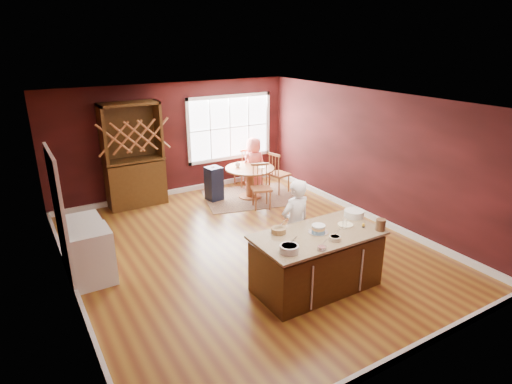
{
  "coord_description": "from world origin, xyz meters",
  "views": [
    {
      "loc": [
        -3.49,
        -6.15,
        3.7
      ],
      "look_at": [
        0.24,
        0.07,
        1.05
      ],
      "focal_mm": 30.0,
      "sensor_mm": 36.0,
      "label": 1
    }
  ],
  "objects_px": {
    "dining_table": "(250,176)",
    "chair_east": "(279,172)",
    "kitchen_island": "(316,262)",
    "chair_south": "(261,187)",
    "chair_north": "(243,166)",
    "dryer": "(84,242)",
    "layer_cake": "(318,229)",
    "toddler": "(215,166)",
    "washer": "(92,256)",
    "baker": "(295,225)",
    "seated_woman": "(254,164)",
    "hutch": "(133,155)",
    "high_chair": "(214,183)"
  },
  "relations": [
    {
      "from": "toddler",
      "to": "chair_north",
      "type": "bearing_deg",
      "value": 25.35
    },
    {
      "from": "layer_cake",
      "to": "hutch",
      "type": "xyz_separation_m",
      "value": [
        -1.39,
        4.85,
        0.2
      ]
    },
    {
      "from": "dining_table",
      "to": "chair_north",
      "type": "distance_m",
      "value": 0.89
    },
    {
      "from": "layer_cake",
      "to": "seated_woman",
      "type": "xyz_separation_m",
      "value": [
        1.46,
        4.35,
        -0.3
      ]
    },
    {
      "from": "layer_cake",
      "to": "chair_north",
      "type": "height_order",
      "value": "chair_north"
    },
    {
      "from": "dining_table",
      "to": "layer_cake",
      "type": "relative_size",
      "value": 4.02
    },
    {
      "from": "baker",
      "to": "chair_north",
      "type": "relative_size",
      "value": 1.5
    },
    {
      "from": "chair_south",
      "to": "toddler",
      "type": "bearing_deg",
      "value": 139.88
    },
    {
      "from": "chair_north",
      "to": "seated_woman",
      "type": "distance_m",
      "value": 0.45
    },
    {
      "from": "chair_south",
      "to": "layer_cake",
      "type": "bearing_deg",
      "value": -87.56
    },
    {
      "from": "toddler",
      "to": "washer",
      "type": "height_order",
      "value": "toddler"
    },
    {
      "from": "chair_south",
      "to": "toddler",
      "type": "distance_m",
      "value": 1.28
    },
    {
      "from": "chair_north",
      "to": "hutch",
      "type": "bearing_deg",
      "value": -6.24
    },
    {
      "from": "baker",
      "to": "washer",
      "type": "distance_m",
      "value": 3.28
    },
    {
      "from": "dining_table",
      "to": "toddler",
      "type": "bearing_deg",
      "value": 154.98
    },
    {
      "from": "layer_cake",
      "to": "hutch",
      "type": "bearing_deg",
      "value": 105.98
    },
    {
      "from": "kitchen_island",
      "to": "chair_east",
      "type": "distance_m",
      "value": 4.34
    },
    {
      "from": "chair_north",
      "to": "hutch",
      "type": "height_order",
      "value": "hutch"
    },
    {
      "from": "layer_cake",
      "to": "chair_south",
      "type": "relative_size",
      "value": 0.29
    },
    {
      "from": "kitchen_island",
      "to": "high_chair",
      "type": "bearing_deg",
      "value": 85.87
    },
    {
      "from": "chair_north",
      "to": "chair_south",
      "type": "bearing_deg",
      "value": 70.78
    },
    {
      "from": "kitchen_island",
      "to": "chair_east",
      "type": "relative_size",
      "value": 1.86
    },
    {
      "from": "baker",
      "to": "hutch",
      "type": "bearing_deg",
      "value": -75.88
    },
    {
      "from": "seated_woman",
      "to": "dryer",
      "type": "height_order",
      "value": "seated_woman"
    },
    {
      "from": "seated_woman",
      "to": "washer",
      "type": "height_order",
      "value": "seated_woman"
    },
    {
      "from": "layer_cake",
      "to": "high_chair",
      "type": "distance_m",
      "value": 4.27
    },
    {
      "from": "chair_south",
      "to": "dryer",
      "type": "xyz_separation_m",
      "value": [
        -3.93,
        -0.65,
        -0.08
      ]
    },
    {
      "from": "chair_south",
      "to": "seated_woman",
      "type": "relative_size",
      "value": 0.75
    },
    {
      "from": "dryer",
      "to": "dining_table",
      "type": "bearing_deg",
      "value": 18.75
    },
    {
      "from": "kitchen_island",
      "to": "seated_woman",
      "type": "bearing_deg",
      "value": 71.29
    },
    {
      "from": "layer_cake",
      "to": "baker",
      "type": "bearing_deg",
      "value": 85.16
    },
    {
      "from": "chair_east",
      "to": "chair_north",
      "type": "xyz_separation_m",
      "value": [
        -0.51,
        0.92,
        -0.01
      ]
    },
    {
      "from": "kitchen_island",
      "to": "baker",
      "type": "relative_size",
      "value": 1.26
    },
    {
      "from": "chair_south",
      "to": "chair_north",
      "type": "relative_size",
      "value": 0.98
    },
    {
      "from": "seated_woman",
      "to": "high_chair",
      "type": "distance_m",
      "value": 1.21
    },
    {
      "from": "baker",
      "to": "chair_south",
      "type": "relative_size",
      "value": 1.53
    },
    {
      "from": "kitchen_island",
      "to": "chair_south",
      "type": "bearing_deg",
      "value": 72.72
    },
    {
      "from": "high_chair",
      "to": "washer",
      "type": "height_order",
      "value": "washer"
    },
    {
      "from": "kitchen_island",
      "to": "chair_south",
      "type": "distance_m",
      "value": 3.39
    },
    {
      "from": "chair_north",
      "to": "toddler",
      "type": "height_order",
      "value": "chair_north"
    },
    {
      "from": "chair_east",
      "to": "dryer",
      "type": "relative_size",
      "value": 1.22
    },
    {
      "from": "chair_south",
      "to": "dryer",
      "type": "relative_size",
      "value": 1.18
    },
    {
      "from": "kitchen_island",
      "to": "layer_cake",
      "type": "height_order",
      "value": "layer_cake"
    },
    {
      "from": "kitchen_island",
      "to": "dining_table",
      "type": "distance_m",
      "value": 4.12
    },
    {
      "from": "dining_table",
      "to": "washer",
      "type": "bearing_deg",
      "value": -153.54
    },
    {
      "from": "chair_east",
      "to": "kitchen_island",
      "type": "bearing_deg",
      "value": 142.38
    },
    {
      "from": "dining_table",
      "to": "chair_east",
      "type": "xyz_separation_m",
      "value": [
        0.8,
        -0.07,
        -0.01
      ]
    },
    {
      "from": "hutch",
      "to": "washer",
      "type": "distance_m",
      "value": 3.41
    },
    {
      "from": "chair_east",
      "to": "chair_north",
      "type": "relative_size",
      "value": 1.01
    },
    {
      "from": "chair_north",
      "to": "dryer",
      "type": "relative_size",
      "value": 1.2
    }
  ]
}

